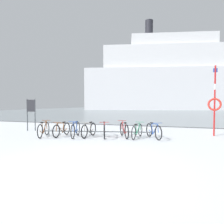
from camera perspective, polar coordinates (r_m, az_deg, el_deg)
The scene contains 13 objects.
ground at distance 58.69m, azimuth 15.03°, elevation 0.68°, with size 80.00×132.00×0.08m.
bike_rack at distance 9.88m, azimuth -4.14°, elevation -5.84°, with size 5.66×1.24×0.31m.
bicycle_0 at distance 10.58m, azimuth -19.55°, elevation -4.89°, with size 0.60×1.62×0.82m.
bicycle_1 at distance 10.45m, azimuth -14.64°, elevation -5.02°, with size 0.46×1.74×0.78m.
bicycle_2 at distance 10.02m, azimuth -10.72°, elevation -5.14°, with size 0.55×1.71×0.84m.
bicycle_3 at distance 9.99m, azimuth -6.84°, elevation -5.25°, with size 0.46×1.69×0.80m.
bicycle_4 at distance 9.76m, azimuth -2.32°, elevation -5.36°, with size 0.70×1.66×0.82m.
bicycle_5 at distance 9.80m, azimuth 3.59°, elevation -5.33°, with size 0.84×1.56×0.82m.
bicycle_6 at distance 9.68m, azimuth 7.46°, elevation -5.56°, with size 0.46×1.73×0.76m.
bicycle_7 at distance 9.67m, azimuth 12.18°, elevation -5.52°, with size 0.91×1.50×0.81m.
info_sign at distance 13.11m, azimuth -22.81°, elevation 0.78°, with size 0.54×0.18×2.00m.
rescue_post at distance 11.44m, azimuth 28.07°, elevation 2.57°, with size 0.68×0.10×3.69m.
ferry_ship at distance 60.73m, azimuth 17.80°, elevation 9.09°, with size 53.43×23.58×26.31m.
Camera 1 is at (2.20, -4.72, 1.70)m, focal length 30.93 mm.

